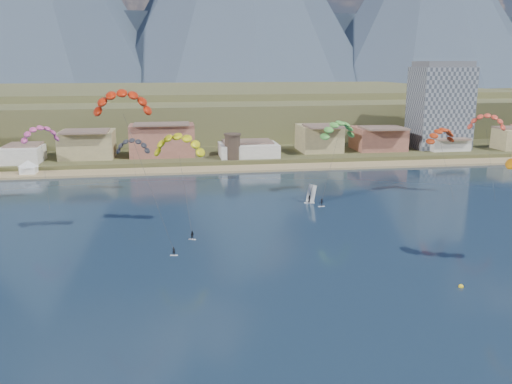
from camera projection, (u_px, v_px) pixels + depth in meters
The scene contains 16 objects.
ground at pixel (294, 322), 70.21m from camera, with size 2400.00×2400.00×0.00m, color #0D1F2F.
beach at pixel (220, 169), 172.06m from camera, with size 2200.00×12.00×0.90m.
land at pixel (183, 95), 608.60m from camera, with size 2200.00×900.00×4.00m.
foothills at pixel (239, 109), 295.01m from camera, with size 940.00×210.00×18.00m.
town at pixel (96, 141), 179.61m from camera, with size 400.00×24.00×12.00m.
apartment_tower at pixel (440, 106), 202.04m from camera, with size 20.00×16.00×32.00m.
watchtower at pixel (233, 146), 179.10m from camera, with size 5.82×5.82×8.60m.
kitesurfer_red at pixel (122, 98), 98.10m from camera, with size 14.60×14.13×30.44m.
kitesurfer_yellow at pixel (179, 141), 109.29m from camera, with size 11.69×14.56×21.10m.
kitesurfer_green at pixel (338, 128), 135.69m from camera, with size 13.46×15.78×21.61m.
distant_kite_pink at pixel (40, 131), 126.84m from camera, with size 9.58×7.60×20.33m.
distant_kite_dark at pixel (132, 143), 140.73m from camera, with size 9.44×6.17×15.98m.
distant_kite_orange at pixel (487, 119), 134.71m from camera, with size 9.89×7.95×22.34m.
distant_kite_red at pixel (441, 133), 137.33m from camera, with size 9.68×7.25×18.76m.
windsurfer at pixel (310, 197), 130.52m from camera, with size 2.59×2.83×4.48m.
buoy at pixel (461, 287), 81.24m from camera, with size 0.75×0.75×0.75m.
Camera 1 is at (-14.94, -62.87, 32.67)m, focal length 37.86 mm.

